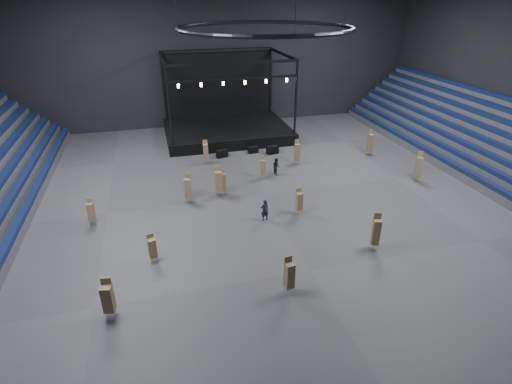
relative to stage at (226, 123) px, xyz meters
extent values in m
plane|color=#424244|center=(0.00, -16.24, -1.45)|extent=(50.00, 50.00, 0.00)
cube|color=black|center=(0.00, 4.76, 7.55)|extent=(50.00, 0.20, 18.00)
cube|color=black|center=(0.00, -37.24, 7.55)|extent=(50.00, 0.20, 18.00)
cube|color=#0E1740|center=(-18.12, -16.24, -0.50)|extent=(0.59, 40.00, 0.40)
cube|color=#0E1740|center=(-19.02, -16.24, 0.25)|extent=(0.59, 40.00, 0.40)
cube|color=#4A4A4D|center=(21.40, -16.24, -1.08)|extent=(7.20, 40.00, 0.75)
cube|color=#0E1740|center=(18.12, -16.24, -0.50)|extent=(0.59, 40.00, 0.40)
cube|color=#4A4A4D|center=(21.85, -16.24, -0.70)|extent=(6.30, 40.00, 1.50)
cube|color=#0E1740|center=(19.02, -16.24, 0.25)|extent=(0.59, 40.00, 0.40)
cube|color=#4A4A4D|center=(22.30, -16.24, -0.33)|extent=(5.40, 40.00, 2.25)
cube|color=#0E1740|center=(19.91, -16.24, 1.00)|extent=(0.59, 40.00, 0.40)
cube|color=#4A4A4D|center=(22.75, -16.24, 0.05)|extent=(4.50, 40.00, 3.00)
cube|color=#0E1740|center=(20.82, -16.24, 1.75)|extent=(0.59, 40.00, 0.40)
cube|color=#4A4A4D|center=(23.20, -16.24, 0.42)|extent=(3.60, 40.00, 3.75)
cube|color=#0E1740|center=(21.71, -16.24, 2.50)|extent=(0.59, 40.00, 0.40)
cube|color=#4A4A4D|center=(23.65, -16.24, 0.80)|extent=(2.70, 40.00, 4.50)
cube|color=#0E1740|center=(22.61, -16.24, 3.25)|extent=(0.59, 40.00, 0.40)
cube|color=#4A4A4D|center=(24.10, -16.24, 1.17)|extent=(1.80, 40.00, 5.25)
cube|color=#0E1740|center=(23.52, -16.24, 4.00)|extent=(0.59, 40.00, 0.40)
cube|color=black|center=(0.00, -0.74, -0.85)|extent=(14.00, 10.00, 1.20)
cube|color=black|center=(0.00, 4.06, 3.75)|extent=(13.30, 0.30, 8.00)
cylinder|color=black|center=(-6.60, -5.34, 3.65)|extent=(0.24, 0.24, 7.80)
cylinder|color=black|center=(-6.60, 3.86, 3.65)|extent=(0.24, 0.24, 7.80)
cylinder|color=black|center=(6.60, -5.34, 3.65)|extent=(0.24, 0.24, 7.80)
cylinder|color=black|center=(6.60, 3.86, 3.65)|extent=(0.24, 0.24, 7.80)
cube|color=black|center=(0.00, -5.34, 7.55)|extent=(13.40, 0.25, 0.25)
cube|color=black|center=(0.00, 3.86, 7.55)|extent=(13.40, 0.25, 0.25)
cube|color=black|center=(0.00, -5.34, 6.05)|extent=(13.40, 0.20, 0.20)
cylinder|color=white|center=(-5.50, -5.34, 5.65)|extent=(0.24, 0.24, 0.35)
cylinder|color=white|center=(-3.30, -5.34, 5.65)|extent=(0.24, 0.24, 0.35)
cylinder|color=white|center=(-1.10, -5.34, 5.65)|extent=(0.24, 0.24, 0.35)
cylinder|color=white|center=(1.10, -5.34, 5.65)|extent=(0.24, 0.24, 0.35)
cylinder|color=white|center=(3.30, -5.34, 5.65)|extent=(0.24, 0.24, 0.35)
cylinder|color=white|center=(5.50, -5.34, 5.65)|extent=(0.24, 0.24, 0.35)
torus|color=black|center=(0.00, -16.24, 11.55)|extent=(12.30, 12.30, 0.30)
cube|color=black|center=(-1.80, -6.96, -1.07)|extent=(1.26, 0.89, 0.76)
cube|color=black|center=(1.58, -6.63, -1.10)|extent=(1.11, 0.68, 0.69)
cube|color=black|center=(3.51, -7.33, -1.04)|extent=(1.33, 0.85, 0.82)
cylinder|color=silver|center=(13.81, -17.32, -1.25)|extent=(0.03, 0.03, 0.40)
cylinder|color=silver|center=(13.81, -16.94, -1.25)|extent=(0.03, 0.03, 0.40)
cylinder|color=silver|center=(14.19, -17.32, -1.25)|extent=(0.03, 0.03, 0.40)
cylinder|color=silver|center=(14.19, -16.94, -1.25)|extent=(0.03, 0.03, 0.40)
cube|color=#A47E5A|center=(14.00, -17.13, -0.11)|extent=(0.63, 0.63, 1.89)
cube|color=#A47E5A|center=(14.08, -16.95, 0.79)|extent=(0.44, 0.23, 1.04)
cylinder|color=silver|center=(-2.12, -28.43, -1.25)|extent=(0.03, 0.03, 0.40)
cylinder|color=silver|center=(-2.12, -28.04, -1.25)|extent=(0.03, 0.03, 0.40)
cylinder|color=silver|center=(-1.74, -28.43, -1.25)|extent=(0.03, 0.03, 0.40)
cylinder|color=silver|center=(-1.74, -28.04, -1.25)|extent=(0.03, 0.03, 0.40)
cube|color=#A47E5A|center=(-1.93, -28.24, -0.25)|extent=(0.56, 0.56, 1.59)
cube|color=#A47E5A|center=(-1.96, -28.04, 0.49)|extent=(0.47, 0.14, 0.87)
cylinder|color=silver|center=(0.66, -13.22, -1.28)|extent=(0.03, 0.03, 0.35)
cylinder|color=silver|center=(0.66, -12.89, -1.28)|extent=(0.03, 0.03, 0.35)
cylinder|color=silver|center=(0.99, -13.22, -1.28)|extent=(0.03, 0.03, 0.35)
cylinder|color=silver|center=(0.99, -12.89, -1.28)|extent=(0.03, 0.03, 0.35)
cube|color=#A47E5A|center=(0.82, -13.05, -0.38)|extent=(0.47, 0.47, 1.44)
cube|color=#A47E5A|center=(0.84, -12.88, 0.29)|extent=(0.40, 0.10, 0.79)
cylinder|color=silver|center=(-6.39, -16.19, -1.25)|extent=(0.03, 0.03, 0.40)
cylinder|color=silver|center=(-6.39, -15.81, -1.25)|extent=(0.03, 0.03, 0.40)
cylinder|color=silver|center=(-6.01, -16.19, -1.25)|extent=(0.03, 0.03, 0.40)
cylinder|color=silver|center=(-6.01, -15.81, -1.25)|extent=(0.03, 0.03, 0.40)
cube|color=#A47E5A|center=(-6.20, -16.00, -0.19)|extent=(0.59, 0.59, 1.71)
cube|color=#A47E5A|center=(-6.15, -15.81, 0.61)|extent=(0.46, 0.17, 0.94)
cylinder|color=silver|center=(-9.38, -23.50, -1.26)|extent=(0.03, 0.03, 0.37)
cylinder|color=silver|center=(-9.38, -23.14, -1.26)|extent=(0.03, 0.03, 0.37)
cylinder|color=silver|center=(-9.03, -23.50, -1.26)|extent=(0.03, 0.03, 0.37)
cylinder|color=silver|center=(-9.03, -23.14, -1.26)|extent=(0.03, 0.03, 0.37)
cube|color=#A47E5A|center=(-9.21, -23.32, -0.43)|extent=(0.54, 0.54, 1.29)
cube|color=#A47E5A|center=(-9.25, -23.14, 0.17)|extent=(0.43, 0.16, 0.71)
cylinder|color=silver|center=(4.80, -10.86, -1.26)|extent=(0.03, 0.03, 0.38)
cylinder|color=silver|center=(4.80, -10.50, -1.26)|extent=(0.03, 0.03, 0.38)
cylinder|color=silver|center=(5.16, -10.86, -1.26)|extent=(0.03, 0.03, 0.38)
cylinder|color=silver|center=(5.16, -10.50, -1.26)|extent=(0.03, 0.03, 0.38)
cube|color=#A47E5A|center=(4.98, -10.68, -0.22)|extent=(0.50, 0.50, 1.70)
cube|color=#A47E5A|center=(4.96, -10.50, 0.58)|extent=(0.43, 0.10, 0.94)
cylinder|color=silver|center=(-13.50, -17.78, -1.26)|extent=(0.03, 0.03, 0.37)
cylinder|color=silver|center=(-13.50, -17.43, -1.26)|extent=(0.03, 0.03, 0.37)
cylinder|color=silver|center=(-13.15, -17.78, -1.26)|extent=(0.03, 0.03, 0.37)
cylinder|color=silver|center=(-13.15, -17.43, -1.26)|extent=(0.03, 0.03, 0.37)
cube|color=#A47E5A|center=(-13.33, -17.61, -0.39)|extent=(0.49, 0.49, 1.38)
cube|color=#A47E5A|center=(-13.31, -17.42, 0.25)|extent=(0.43, 0.10, 0.76)
cylinder|color=silver|center=(-3.85, -15.73, -1.23)|extent=(0.03, 0.03, 0.45)
cylinder|color=silver|center=(-3.85, -15.30, -1.23)|extent=(0.03, 0.03, 0.45)
cylinder|color=silver|center=(-3.42, -15.73, -1.23)|extent=(0.03, 0.03, 0.45)
cylinder|color=silver|center=(-3.42, -15.30, -1.23)|extent=(0.03, 0.03, 0.45)
cube|color=#A47E5A|center=(-3.63, -15.52, -0.11)|extent=(0.56, 0.56, 1.78)
cube|color=#A47E5A|center=(-3.64, -15.29, 0.72)|extent=(0.52, 0.09, 0.98)
cylinder|color=silver|center=(-11.75, -27.87, -1.22)|extent=(0.03, 0.03, 0.45)
cylinder|color=silver|center=(-11.75, -27.44, -1.22)|extent=(0.03, 0.03, 0.45)
cylinder|color=silver|center=(-11.32, -27.87, -1.22)|extent=(0.03, 0.03, 0.45)
cylinder|color=silver|center=(-11.32, -27.44, -1.22)|extent=(0.03, 0.03, 0.45)
cube|color=#A47E5A|center=(-11.54, -27.65, -0.22)|extent=(0.63, 0.63, 1.55)
cube|color=#A47E5A|center=(-11.50, -27.43, 0.50)|extent=(0.52, 0.16, 0.85)
cylinder|color=silver|center=(4.74, -25.80, -1.25)|extent=(0.03, 0.03, 0.41)
cylinder|color=silver|center=(4.74, -25.42, -1.25)|extent=(0.03, 0.03, 0.41)
cylinder|color=silver|center=(5.12, -25.80, -1.25)|extent=(0.03, 0.03, 0.41)
cylinder|color=silver|center=(5.12, -25.42, -1.25)|extent=(0.03, 0.03, 0.41)
cube|color=#A47E5A|center=(4.93, -25.61, -0.15)|extent=(0.62, 0.62, 1.78)
cube|color=#A47E5A|center=(4.99, -25.42, 0.69)|extent=(0.46, 0.21, 0.98)
cylinder|color=silver|center=(-3.51, -15.54, -1.24)|extent=(0.03, 0.03, 0.43)
cylinder|color=silver|center=(-3.51, -15.14, -1.24)|extent=(0.03, 0.03, 0.43)
cylinder|color=silver|center=(-3.11, -15.54, -1.24)|extent=(0.03, 0.03, 0.43)
cylinder|color=silver|center=(-3.11, -15.14, -1.24)|extent=(0.03, 0.03, 0.43)
cube|color=#A47E5A|center=(-3.31, -15.34, -0.30)|extent=(0.64, 0.64, 1.45)
cube|color=#A47E5A|center=(-3.37, -15.14, 0.37)|extent=(0.49, 0.21, 0.80)
cylinder|color=silver|center=(12.91, -10.45, -1.26)|extent=(0.03, 0.03, 0.39)
cylinder|color=silver|center=(12.91, -10.08, -1.26)|extent=(0.03, 0.03, 0.39)
cylinder|color=silver|center=(13.28, -10.45, -1.26)|extent=(0.03, 0.03, 0.39)
cylinder|color=silver|center=(13.28, -10.08, -1.26)|extent=(0.03, 0.03, 0.39)
cube|color=#A47E5A|center=(13.09, -10.26, -0.14)|extent=(0.52, 0.52, 1.84)
cube|color=#A47E5A|center=(13.07, -10.07, 0.73)|extent=(0.45, 0.12, 1.01)
cylinder|color=silver|center=(-3.81, -8.42, -1.25)|extent=(0.03, 0.03, 0.39)
cylinder|color=silver|center=(-3.81, -8.05, -1.25)|extent=(0.03, 0.03, 0.39)
cylinder|color=silver|center=(-3.43, -8.42, -1.25)|extent=(0.03, 0.03, 0.39)
cylinder|color=silver|center=(-3.43, -8.05, -1.25)|extent=(0.03, 0.03, 0.39)
cube|color=#A47E5A|center=(-3.62, -8.24, -0.25)|extent=(0.51, 0.51, 1.60)
cube|color=#A47E5A|center=(-3.60, -8.04, 0.50)|extent=(0.46, 0.10, 0.88)
cylinder|color=silver|center=(1.56, -20.16, -1.27)|extent=(0.03, 0.03, 0.37)
cylinder|color=silver|center=(1.56, -19.80, -1.27)|extent=(0.03, 0.03, 0.37)
cylinder|color=silver|center=(1.91, -20.16, -1.27)|extent=(0.03, 0.03, 0.37)
cylinder|color=silver|center=(1.91, -19.80, -1.27)|extent=(0.03, 0.03, 0.37)
cube|color=#A47E5A|center=(1.73, -19.98, -0.37)|extent=(0.47, 0.47, 1.42)
cube|color=#A47E5A|center=(1.72, -19.80, 0.29)|extent=(0.43, 0.08, 0.78)
imported|color=black|center=(-1.04, -20.20, -0.60)|extent=(0.67, 0.50, 1.70)
imported|color=black|center=(2.28, -12.47, -0.65)|extent=(0.75, 0.88, 1.59)
camera|label=1|loc=(-8.24, -44.80, 13.87)|focal=28.00mm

